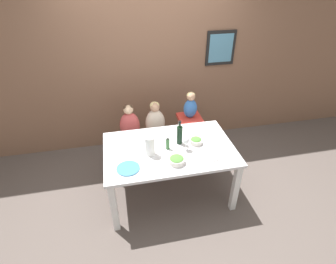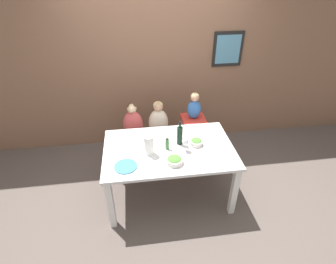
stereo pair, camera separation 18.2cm
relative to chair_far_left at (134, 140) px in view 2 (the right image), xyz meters
name	(u,v)px [view 2 (the right image)]	position (x,y,z in m)	size (l,w,h in m)	color
ground_plane	(169,192)	(0.41, -0.73, -0.38)	(14.00, 14.00, 0.00)	#564C47
wall_back	(157,61)	(0.41, 0.58, 0.97)	(10.00, 0.09, 2.70)	brown
dining_table	(169,154)	(0.41, -0.73, 0.26)	(1.54, 0.98, 0.73)	silver
chair_far_left	(134,140)	(0.00, 0.00, 0.00)	(0.39, 0.41, 0.45)	silver
chair_far_center	(159,138)	(0.36, 0.00, 0.00)	(0.39, 0.41, 0.45)	silver
chair_right_highchair	(193,127)	(0.87, 0.00, 0.16)	(0.33, 0.35, 0.68)	silver
person_child_left	(133,122)	(0.00, 0.00, 0.32)	(0.28, 0.19, 0.53)	#C64C4C
person_child_center	(158,120)	(0.36, 0.00, 0.32)	(0.28, 0.19, 0.53)	beige
person_baby_right	(194,106)	(0.87, 0.00, 0.50)	(0.20, 0.13, 0.39)	#3366B2
wine_bottle	(180,135)	(0.55, -0.65, 0.48)	(0.07, 0.07, 0.31)	black
paper_towel_roll	(149,145)	(0.17, -0.79, 0.47)	(0.11, 0.11, 0.24)	white
wine_glass_near	(185,142)	(0.59, -0.80, 0.48)	(0.08, 0.08, 0.18)	white
salad_bowl_large	(174,160)	(0.43, -1.01, 0.39)	(0.18, 0.18, 0.08)	silver
salad_bowl_small	(196,142)	(0.74, -0.70, 0.39)	(0.15, 0.15, 0.08)	silver
dinner_plate_front_left	(126,166)	(-0.10, -1.00, 0.36)	(0.25, 0.25, 0.01)	teal
dinner_plate_back_left	(138,137)	(0.05, -0.45, 0.36)	(0.25, 0.25, 0.01)	silver
dinner_plate_back_right	(202,133)	(0.88, -0.48, 0.36)	(0.25, 0.25, 0.01)	silver
dinner_plate_front_right	(208,157)	(0.83, -0.96, 0.36)	(0.25, 0.25, 0.01)	silver
condiment_bottle_hot_sauce	(167,143)	(0.39, -0.74, 0.43)	(0.04, 0.04, 0.16)	#336633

